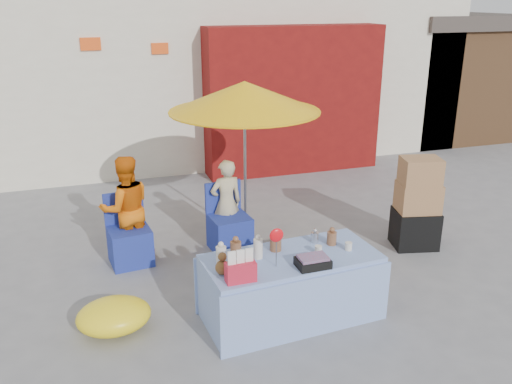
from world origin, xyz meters
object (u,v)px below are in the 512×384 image
object	(u,v)px
chair_left	(130,243)
vendor_beige	(226,203)
vendor_orange	(126,208)
market_table	(290,286)
box_stack	(417,206)
chair_right	(229,230)
umbrella	(245,97)

from	to	relation	value
chair_left	vendor_beige	world-z (taller)	vendor_beige
chair_left	vendor_orange	size ratio (longest dim) A/B	0.65
market_table	vendor_beige	distance (m)	1.87
market_table	chair_left	xyz separation A→B (m)	(-1.41, 1.71, -0.09)
box_stack	vendor_orange	bearing A→B (deg)	167.24
chair_right	vendor_beige	distance (m)	0.35
chair_left	box_stack	world-z (taller)	box_stack
vendor_beige	umbrella	bearing A→B (deg)	-159.83
market_table	vendor_beige	world-z (taller)	vendor_beige
market_table	umbrella	world-z (taller)	umbrella
market_table	umbrella	bearing A→B (deg)	81.80
chair_left	box_stack	xyz separation A→B (m)	(3.55, -0.67, 0.30)
vendor_beige	vendor_orange	bearing A→B (deg)	-6.39
chair_right	vendor_orange	distance (m)	1.32
vendor_orange	vendor_beige	size ratio (longest dim) A/B	1.14
market_table	chair_right	bearing A→B (deg)	91.20
umbrella	box_stack	world-z (taller)	umbrella
chair_right	umbrella	distance (m)	1.69
chair_left	market_table	bearing A→B (deg)	-56.92
chair_right	umbrella	bearing A→B (deg)	36.90
vendor_orange	chair_left	bearing A→B (deg)	82.86
market_table	box_stack	bearing A→B (deg)	21.89
chair_left	umbrella	size ratio (longest dim) A/B	0.41
chair_right	vendor_beige	xyz separation A→B (m)	(0.00, 0.13, 0.32)
market_table	vendor_beige	bearing A→B (deg)	90.76
vendor_orange	market_table	bearing A→B (deg)	120.94
market_table	box_stack	distance (m)	2.39
umbrella	box_stack	distance (m)	2.59
market_table	chair_right	world-z (taller)	market_table
chair_left	chair_right	xyz separation A→B (m)	(1.25, 0.00, 0.00)
vendor_orange	box_stack	bearing A→B (deg)	160.85
market_table	box_stack	size ratio (longest dim) A/B	1.52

